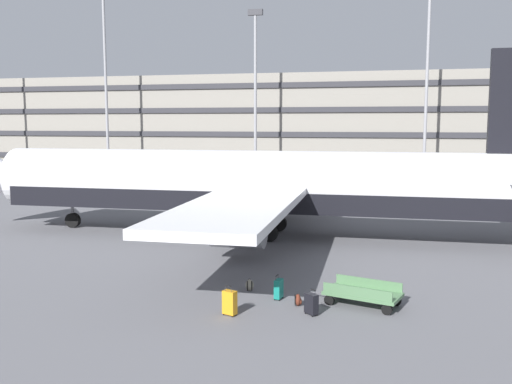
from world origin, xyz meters
The scene contains 12 objects.
ground_plane centered at (0.00, 0.00, 0.00)m, with size 600.00×600.00×0.00m, color #5B5B60.
terminal_structure centered at (0.00, 53.49, 6.48)m, with size 169.31×21.72×12.96m.
airliner centered at (-1.64, -0.34, 2.92)m, with size 35.84×28.87×10.13m.
light_mast_left centered at (-30.85, 36.43, 13.20)m, with size 1.80×0.50×22.99m.
light_mast_center_left centered at (-10.78, 36.43, 11.64)m, with size 1.80×0.50×19.96m.
light_mast_center_right centered at (9.32, 36.43, 13.19)m, with size 1.80×0.50×22.96m.
suitcase_orange centered at (1.56, -11.50, 0.39)m, with size 0.29×0.48×0.90m.
suitcase_silver centered at (2.95, -12.89, 0.39)m, with size 0.52×0.50×0.86m.
suitcase_laid_flat centered at (0.30, -13.57, 0.45)m, with size 0.52×0.40×1.04m.
backpack_upright centered at (0.28, -10.75, 0.22)m, with size 0.36×0.31×0.50m.
backpack_navy centered at (2.37, -12.06, 0.20)m, with size 0.31×0.40×0.47m.
baggage_cart centered at (4.58, -11.49, 0.43)m, with size 3.36×1.98×0.82m.
Camera 1 is at (5.33, -30.91, 6.41)m, focal length 39.16 mm.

